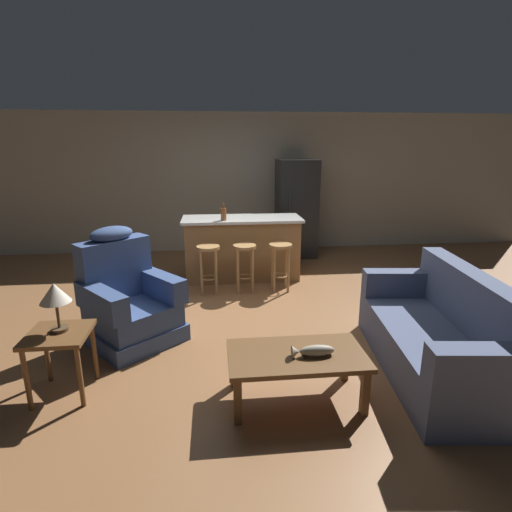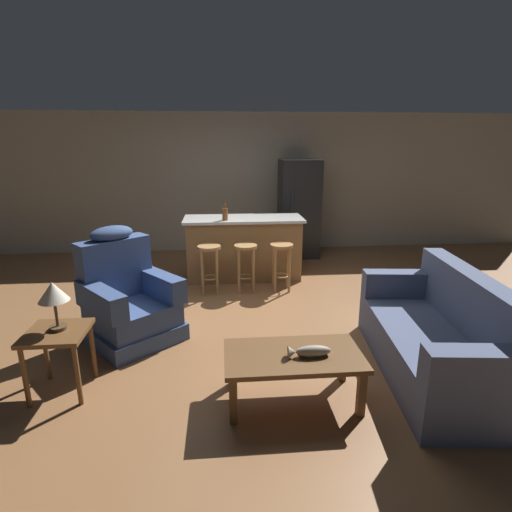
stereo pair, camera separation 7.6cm
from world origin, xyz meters
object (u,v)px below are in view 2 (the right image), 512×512
object	(u,v)px
couch	(439,339)
recliner_near_lamp	(128,301)
bottle_tall_green	(225,214)
kitchen_island	(244,248)
bar_stool_middle	(246,259)
table_lamp	(53,294)
bar_stool_left	(209,260)
coffee_table	(293,360)
bar_stool_right	(281,259)
refrigerator	(299,209)
end_table	(58,342)
fish_figurine	(309,352)

from	to	relation	value
couch	recliner_near_lamp	size ratio (longest dim) A/B	1.65
couch	bottle_tall_green	world-z (taller)	bottle_tall_green
kitchen_island	bar_stool_middle	bearing A→B (deg)	-90.79
table_lamp	bar_stool_left	world-z (taller)	table_lamp
recliner_near_lamp	kitchen_island	size ratio (longest dim) A/B	0.67
coffee_table	couch	size ratio (longest dim) A/B	0.56
bar_stool_right	bar_stool_middle	bearing A→B (deg)	180.00
table_lamp	refrigerator	size ratio (longest dim) A/B	0.23
end_table	bar_stool_middle	world-z (taller)	bar_stool_middle
couch	refrigerator	size ratio (longest dim) A/B	1.13
recliner_near_lamp	bar_stool_right	bearing A→B (deg)	84.45
fish_figurine	recliner_near_lamp	world-z (taller)	recliner_near_lamp
bottle_tall_green	end_table	bearing A→B (deg)	-117.90
fish_figurine	table_lamp	size ratio (longest dim) A/B	0.83
recliner_near_lamp	kitchen_island	distance (m)	2.34
couch	table_lamp	bearing A→B (deg)	5.57
fish_figurine	refrigerator	bearing A→B (deg)	80.20
end_table	bar_stool_middle	bearing A→B (deg)	52.95
bottle_tall_green	recliner_near_lamp	bearing A→B (deg)	-121.75
couch	end_table	xyz separation A→B (m)	(-3.29, 0.01, 0.12)
table_lamp	bar_stool_middle	distance (m)	2.81
coffee_table	table_lamp	world-z (taller)	table_lamp
bar_stool_left	recliner_near_lamp	bearing A→B (deg)	-123.06
coffee_table	end_table	size ratio (longest dim) A/B	1.96
bar_stool_middle	bar_stool_right	bearing A→B (deg)	0.00
fish_figurine	bar_stool_middle	xyz separation A→B (m)	(-0.33, 2.59, 0.01)
end_table	kitchen_island	world-z (taller)	kitchen_island
couch	bar_stool_left	distance (m)	3.08
end_table	table_lamp	size ratio (longest dim) A/B	1.37
bar_stool_right	table_lamp	bearing A→B (deg)	-134.68
bottle_tall_green	bar_stool_left	bearing A→B (deg)	-117.74
fish_figurine	kitchen_island	xyz separation A→B (m)	(-0.32, 3.22, 0.02)
bar_stool_right	fish_figurine	bearing A→B (deg)	-93.81
end_table	table_lamp	distance (m)	0.41
bar_stool_middle	refrigerator	size ratio (longest dim) A/B	0.39
couch	refrigerator	xyz separation A→B (m)	(-0.50, 4.09, 0.54)
kitchen_island	bar_stool_right	size ratio (longest dim) A/B	2.65
recliner_near_lamp	table_lamp	world-z (taller)	recliner_near_lamp
table_lamp	kitchen_island	world-z (taller)	table_lamp
bar_stool_middle	bar_stool_right	world-z (taller)	same
refrigerator	bottle_tall_green	world-z (taller)	refrigerator
fish_figurine	refrigerator	world-z (taller)	refrigerator
coffee_table	bar_stool_middle	bearing A→B (deg)	94.90
bar_stool_left	kitchen_island	bearing A→B (deg)	50.85
recliner_near_lamp	refrigerator	world-z (taller)	refrigerator
refrigerator	bottle_tall_green	xyz separation A→B (m)	(-1.37, -1.39, 0.16)
bar_stool_left	refrigerator	world-z (taller)	refrigerator
end_table	kitchen_island	distance (m)	3.34
table_lamp	bottle_tall_green	world-z (taller)	bottle_tall_green
fish_figurine	kitchen_island	bearing A→B (deg)	95.74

